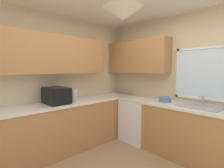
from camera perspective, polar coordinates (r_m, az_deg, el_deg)
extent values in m
cube|color=beige|center=(3.46, 24.09, 0.53)|extent=(3.77, 0.06, 2.57)
cube|color=beige|center=(3.49, -19.34, 0.72)|extent=(0.06, 3.62, 2.57)
cube|color=silver|center=(3.30, 29.61, 3.11)|extent=(0.99, 0.02, 0.84)
cube|color=white|center=(3.31, 29.90, 10.72)|extent=(1.07, 0.04, 0.04)
cube|color=white|center=(3.33, 29.22, -4.45)|extent=(1.07, 0.04, 0.04)
cube|color=white|center=(3.48, 21.43, 3.50)|extent=(0.04, 0.04, 0.92)
cube|color=#AD7542|center=(3.24, -21.51, 9.48)|extent=(0.32, 2.45, 0.70)
cube|color=#AD7542|center=(3.84, 8.32, 9.06)|extent=(1.53, 0.32, 0.70)
cone|color=silver|center=(2.03, 3.54, 22.67)|extent=(0.44, 0.44, 0.14)
cube|color=#AD7542|center=(3.36, -16.46, -14.13)|extent=(0.62, 3.20, 0.88)
cube|color=silver|center=(3.24, -16.67, -6.43)|extent=(0.65, 3.23, 0.04)
cube|color=#AD7542|center=(3.25, 24.66, -15.06)|extent=(2.83, 0.62, 0.88)
cube|color=silver|center=(3.12, 24.98, -7.11)|extent=(2.86, 0.65, 0.04)
cube|color=white|center=(3.73, 8.79, -12.04)|extent=(0.60, 0.60, 0.87)
cube|color=black|center=(3.16, -18.39, -3.70)|extent=(0.48, 0.36, 0.29)
cylinder|color=#B7B7BC|center=(3.31, -12.84, -3.64)|extent=(0.12, 0.12, 0.24)
cube|color=#9EA0A5|center=(3.07, 27.46, -6.96)|extent=(0.63, 0.40, 0.02)
cylinder|color=#B7B7BC|center=(3.20, 28.47, -4.95)|extent=(0.03, 0.03, 0.18)
cylinder|color=#B7B7BC|center=(3.10, 27.96, -3.67)|extent=(0.02, 0.20, 0.02)
cylinder|color=#4C7099|center=(3.31, 17.54, -5.06)|extent=(0.22, 0.22, 0.09)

